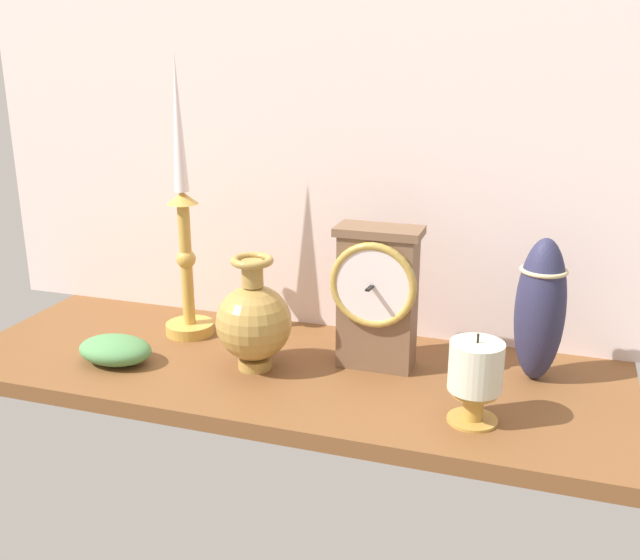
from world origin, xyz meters
TOP-DOWN VIEW (x-y plane):
  - ground_plane at (0.00, 0.00)cm, footprint 100.00×36.00cm
  - back_wall at (0.00, 18.50)cm, footprint 120.00×2.00cm
  - mantel_clock at (12.88, 3.94)cm, footprint 12.62×8.74cm
  - candlestick_tall_left at (-19.59, 7.01)cm, footprint 7.95×7.95cm
  - brass_vase_bulbous at (-3.97, -2.20)cm, footprint 11.17×11.17cm
  - pillar_candle_front at (28.78, -8.47)cm, footprint 6.86×6.86cm
  - tall_ceramic_vase at (35.61, 6.98)cm, footprint 6.98×6.98cm
  - ivy_sprig at (-24.63, -7.11)cm, footprint 11.54×8.08cm

SIDE VIEW (x-z plane):
  - ground_plane at x=0.00cm, z-range -2.40..0.00cm
  - ivy_sprig at x=-24.63cm, z-range 0.00..4.14cm
  - pillar_candle_front at x=28.78cm, z-range 0.42..12.44cm
  - brass_vase_bulbous at x=-3.97cm, z-range -1.12..16.05cm
  - tall_ceramic_vase at x=35.61cm, z-range 0.14..21.04cm
  - mantel_clock at x=12.88cm, z-range 0.55..21.82cm
  - candlestick_tall_left at x=-19.59cm, z-range -5.70..39.47cm
  - back_wall at x=0.00cm, z-range 0.00..65.00cm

